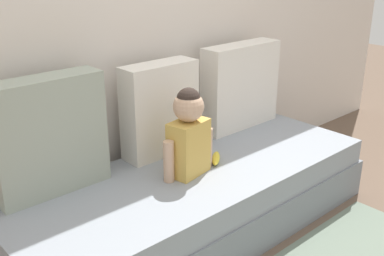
{
  "coord_description": "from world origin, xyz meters",
  "views": [
    {
      "loc": [
        -1.53,
        -1.67,
        1.5
      ],
      "look_at": [
        -0.03,
        0.0,
        0.64
      ],
      "focal_mm": 43.16,
      "sensor_mm": 36.0,
      "label": 1
    }
  ],
  "objects": [
    {
      "name": "throw_pillow_left",
      "position": [
        -0.67,
        0.3,
        0.67
      ],
      "size": [
        0.55,
        0.16,
        0.58
      ],
      "primitive_type": "cube",
      "color": "#99A393",
      "rests_on": "couch"
    },
    {
      "name": "couch",
      "position": [
        0.0,
        0.0,
        0.19
      ],
      "size": [
        2.18,
        0.81,
        0.39
      ],
      "color": "gray",
      "rests_on": "ground"
    },
    {
      "name": "banana",
      "position": [
        0.15,
        -0.0,
        0.41
      ],
      "size": [
        0.16,
        0.15,
        0.04
      ],
      "primitive_type": "ellipsoid",
      "rotation": [
        0.0,
        0.0,
        0.74
      ],
      "color": "yellow",
      "rests_on": "couch"
    },
    {
      "name": "throw_pillow_right",
      "position": [
        0.67,
        0.3,
        0.66
      ],
      "size": [
        0.59,
        0.16,
        0.56
      ],
      "primitive_type": "cube",
      "color": "silver",
      "rests_on": "couch"
    },
    {
      "name": "toddler",
      "position": [
        -0.06,
        -0.01,
        0.62
      ],
      "size": [
        0.33,
        0.17,
        0.47
      ],
      "color": "gold",
      "rests_on": "couch"
    },
    {
      "name": "ground_plane",
      "position": [
        0.0,
        0.0,
        0.0
      ],
      "size": [
        12.0,
        12.0,
        0.0
      ],
      "primitive_type": "plane",
      "color": "brown"
    },
    {
      "name": "throw_pillow_center",
      "position": [
        0.0,
        0.3,
        0.65
      ],
      "size": [
        0.45,
        0.16,
        0.54
      ],
      "primitive_type": "cube",
      "color": "silver",
      "rests_on": "couch"
    }
  ]
}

